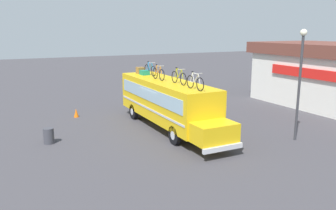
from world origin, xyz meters
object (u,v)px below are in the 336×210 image
object	(u,v)px
trash_bin	(49,136)
traffic_cone	(76,113)
bus	(168,101)
street_lamp	(300,72)
luggage_bag_1	(140,70)
luggage_bag_2	(145,73)
rooftop_bicycle_4	(195,82)
rooftop_bicycle_1	(150,70)
rooftop_bicycle_2	(158,74)
rooftop_bicycle_3	(179,77)

from	to	relation	value
trash_bin	traffic_cone	xyz separation A→B (m)	(-5.10, 2.54, -0.12)
bus	street_lamp	xyz separation A→B (m)	(5.17, 5.34, 2.05)
bus	luggage_bag_1	xyz separation A→B (m)	(-4.05, -0.13, 1.47)
luggage_bag_2	street_lamp	distance (m)	10.09
rooftop_bicycle_4	traffic_cone	size ratio (longest dim) A/B	2.76
luggage_bag_1	rooftop_bicycle_1	size ratio (longest dim) A/B	0.30
bus	rooftop_bicycle_4	size ratio (longest dim) A/B	6.45
bus	trash_bin	world-z (taller)	bus
trash_bin	street_lamp	size ratio (longest dim) A/B	0.14
luggage_bag_1	trash_bin	size ratio (longest dim) A/B	0.65
rooftop_bicycle_2	rooftop_bicycle_4	xyz separation A→B (m)	(4.07, 0.17, -0.00)
street_lamp	trash_bin	bearing A→B (deg)	-113.97
rooftop_bicycle_2	trash_bin	bearing A→B (deg)	-86.61
rooftop_bicycle_1	rooftop_bicycle_2	size ratio (longest dim) A/B	1.08
rooftop_bicycle_4	luggage_bag_2	bearing A→B (deg)	-179.94
bus	luggage_bag_1	distance (m)	4.31
trash_bin	traffic_cone	world-z (taller)	trash_bin
rooftop_bicycle_2	rooftop_bicycle_3	world-z (taller)	rooftop_bicycle_2
rooftop_bicycle_4	traffic_cone	world-z (taller)	rooftop_bicycle_4
bus	rooftop_bicycle_3	distance (m)	2.10
bus	rooftop_bicycle_4	xyz separation A→B (m)	(3.36, -0.12, 1.63)
trash_bin	rooftop_bicycle_2	bearing A→B (deg)	93.39
traffic_cone	luggage_bag_2	bearing A→B (deg)	63.82
rooftop_bicycle_4	traffic_cone	distance (m)	10.26
luggage_bag_2	rooftop_bicycle_4	size ratio (longest dim) A/B	0.38
traffic_cone	luggage_bag_1	bearing A→B (deg)	72.48
rooftop_bicycle_1	rooftop_bicycle_4	distance (m)	6.17
rooftop_bicycle_2	street_lamp	bearing A→B (deg)	43.73
luggage_bag_2	rooftop_bicycle_2	world-z (taller)	rooftop_bicycle_2
rooftop_bicycle_3	trash_bin	size ratio (longest dim) A/B	2.04
street_lamp	luggage_bag_1	bearing A→B (deg)	-149.33
luggage_bag_2	rooftop_bicycle_3	bearing A→B (deg)	1.88
traffic_cone	rooftop_bicycle_2	bearing A→B (deg)	41.58
luggage_bag_1	traffic_cone	xyz separation A→B (m)	(-1.37, -4.33, -2.90)
rooftop_bicycle_4	trash_bin	bearing A→B (deg)	-118.10
luggage_bag_1	rooftop_bicycle_2	world-z (taller)	rooftop_bicycle_2
bus	rooftop_bicycle_2	distance (m)	1.80
rooftop_bicycle_4	trash_bin	xyz separation A→B (m)	(-3.68, -6.88, -2.94)
rooftop_bicycle_3	traffic_cone	bearing A→B (deg)	-146.38
rooftop_bicycle_2	luggage_bag_1	bearing A→B (deg)	177.27
bus	street_lamp	bearing A→B (deg)	45.93
rooftop_bicycle_3	street_lamp	size ratio (longest dim) A/B	0.29
rooftop_bicycle_3	bus	bearing A→B (deg)	-178.84
luggage_bag_1	rooftop_bicycle_1	world-z (taller)	rooftop_bicycle_1
luggage_bag_1	rooftop_bicycle_3	world-z (taller)	rooftop_bicycle_3
rooftop_bicycle_4	bus	bearing A→B (deg)	177.99
traffic_cone	rooftop_bicycle_4	bearing A→B (deg)	26.34
bus	rooftop_bicycle_1	distance (m)	3.25
luggage_bag_1	luggage_bag_2	xyz separation A→B (m)	(0.76, 0.00, -0.07)
bus	rooftop_bicycle_4	distance (m)	3.73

